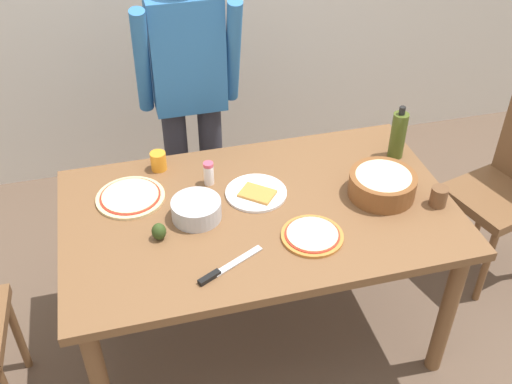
{
  "coord_description": "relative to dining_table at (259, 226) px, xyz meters",
  "views": [
    {
      "loc": [
        -0.5,
        -1.84,
        2.33
      ],
      "look_at": [
        0.0,
        0.05,
        0.81
      ],
      "focal_mm": 42.31,
      "sensor_mm": 36.0,
      "label": 1
    }
  ],
  "objects": [
    {
      "name": "cup_small_brown",
      "position": [
        0.72,
        -0.16,
        0.13
      ],
      "size": [
        0.07,
        0.07,
        0.08
      ],
      "primitive_type": "cylinder",
      "color": "brown",
      "rests_on": "dining_table"
    },
    {
      "name": "dining_table",
      "position": [
        0.0,
        0.0,
        0.0
      ],
      "size": [
        1.6,
        0.96,
        0.76
      ],
      "color": "brown",
      "rests_on": "ground"
    },
    {
      "name": "olive_oil_bottle",
      "position": [
        0.7,
        0.22,
        0.2
      ],
      "size": [
        0.07,
        0.07,
        0.26
      ],
      "color": "#47561E",
      "rests_on": "dining_table"
    },
    {
      "name": "person_cook",
      "position": [
        -0.15,
        0.76,
        0.27
      ],
      "size": [
        0.49,
        0.25,
        1.62
      ],
      "color": "#2D2D38",
      "rests_on": "ground"
    },
    {
      "name": "pizza_cooked_on_tray",
      "position": [
        0.15,
        -0.22,
        0.1
      ],
      "size": [
        0.24,
        0.24,
        0.02
      ],
      "color": "#C67A33",
      "rests_on": "dining_table"
    },
    {
      "name": "plate_with_slice",
      "position": [
        0.01,
        0.1,
        0.1
      ],
      "size": [
        0.26,
        0.26,
        0.02
      ],
      "color": "white",
      "rests_on": "dining_table"
    },
    {
      "name": "cup_orange",
      "position": [
        -0.36,
        0.39,
        0.13
      ],
      "size": [
        0.07,
        0.07,
        0.08
      ],
      "primitive_type": "cylinder",
      "color": "orange",
      "rests_on": "dining_table"
    },
    {
      "name": "mixing_bowl_steel",
      "position": [
        -0.26,
        0.01,
        0.13
      ],
      "size": [
        0.2,
        0.2,
        0.08
      ],
      "color": "#B7B7BC",
      "rests_on": "dining_table"
    },
    {
      "name": "pizza_raw_on_board",
      "position": [
        -0.5,
        0.2,
        0.1
      ],
      "size": [
        0.29,
        0.29,
        0.02
      ],
      "color": "beige",
      "rests_on": "dining_table"
    },
    {
      "name": "chair_wooden_right",
      "position": [
        1.32,
        0.14,
        -0.13
      ],
      "size": [
        0.49,
        0.49,
        0.95
      ],
      "color": "brown",
      "rests_on": "ground"
    },
    {
      "name": "chef_knife",
      "position": [
        -0.22,
        -0.31,
        0.1
      ],
      "size": [
        0.27,
        0.15,
        0.02
      ],
      "color": "silver",
      "rests_on": "dining_table"
    },
    {
      "name": "avocado",
      "position": [
        -0.42,
        -0.08,
        0.13
      ],
      "size": [
        0.06,
        0.06,
        0.07
      ],
      "primitive_type": "ellipsoid",
      "color": "#2D4219",
      "rests_on": "dining_table"
    },
    {
      "name": "salt_shaker",
      "position": [
        -0.16,
        0.22,
        0.14
      ],
      "size": [
        0.04,
        0.04,
        0.11
      ],
      "color": "white",
      "rests_on": "dining_table"
    },
    {
      "name": "ground",
      "position": [
        0.0,
        0.0,
        -0.67
      ],
      "size": [
        8.0,
        8.0,
        0.0
      ],
      "primitive_type": "plane",
      "color": "brown"
    },
    {
      "name": "popcorn_bowl",
      "position": [
        0.52,
        -0.04,
        0.15
      ],
      "size": [
        0.28,
        0.28,
        0.11
      ],
      "color": "brown",
      "rests_on": "dining_table"
    }
  ]
}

